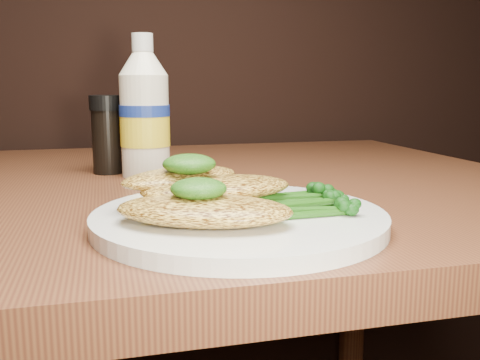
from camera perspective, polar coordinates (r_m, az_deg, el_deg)
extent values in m
cylinder|color=white|center=(0.49, -0.08, -4.15)|extent=(0.27, 0.27, 0.01)
ellipsoid|color=gold|center=(0.44, -3.87, -3.22)|extent=(0.17, 0.13, 0.02)
ellipsoid|color=gold|center=(0.49, -2.46, -0.87)|extent=(0.15, 0.09, 0.02)
ellipsoid|color=gold|center=(0.51, -6.29, 0.25)|extent=(0.14, 0.11, 0.02)
ellipsoid|color=#073507|center=(0.44, -4.44, -0.93)|extent=(0.06, 0.06, 0.02)
ellipsoid|color=#073507|center=(0.49, -5.44, 1.71)|extent=(0.06, 0.06, 0.02)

